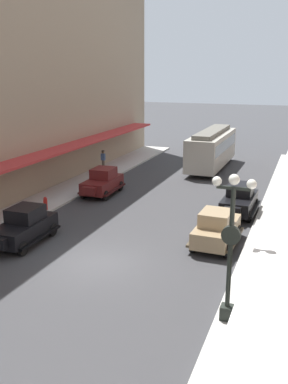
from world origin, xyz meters
name	(u,v)px	position (x,y,z in m)	size (l,w,h in m)	color
ground_plane	(98,263)	(0.00, 0.00, 0.00)	(200.00, 200.00, 0.00)	#38383A
sidewalk_right	(267,289)	(7.50, 0.00, 0.07)	(3.00, 60.00, 0.15)	#B7B5AD
parked_car_0	(102,181)	(-4.83, 10.53, 0.94)	(2.24, 4.30, 1.84)	#591919
parked_car_1	(217,227)	(4.61, 4.01, 0.94)	(2.24, 4.29, 1.84)	#997F5B
parked_car_2	(24,225)	(-4.55, 0.90, 0.94)	(2.23, 4.29, 1.84)	black
parked_car_3	(239,199)	(4.89, 9.47, 0.94)	(2.22, 4.29, 1.84)	black
streetcar	(212,147)	(0.52, 21.60, 1.90)	(2.58, 9.62, 3.46)	#ADA899
lamp_post_with_clock	(231,243)	(6.40, -2.86, 2.99)	(1.42, 0.44, 5.16)	black
fire_hydrant	(45,203)	(-6.35, 5.59, 0.56)	(0.24, 0.24, 0.82)	#B21E19
pedestrian_0	(103,160)	(-7.96, 17.12, 1.01)	(0.36, 0.28, 1.67)	#4C4238
pedestrian_3	(277,288)	(7.94, -1.63, 1.01)	(0.36, 0.28, 1.67)	#4C4238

